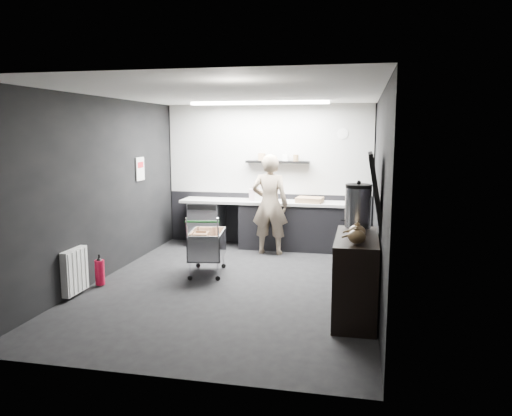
# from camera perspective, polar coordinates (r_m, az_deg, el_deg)

# --- Properties ---
(floor) EXTENTS (5.50, 5.50, 0.00)m
(floor) POSITION_cam_1_polar(r_m,az_deg,el_deg) (7.26, -2.68, -8.83)
(floor) COLOR black
(floor) RESTS_ON ground
(ceiling) EXTENTS (5.50, 5.50, 0.00)m
(ceiling) POSITION_cam_1_polar(r_m,az_deg,el_deg) (6.94, -2.84, 12.93)
(ceiling) COLOR white
(ceiling) RESTS_ON wall_back
(wall_back) EXTENTS (5.50, 0.00, 5.50)m
(wall_back) POSITION_cam_1_polar(r_m,az_deg,el_deg) (9.65, 1.41, 3.75)
(wall_back) COLOR black
(wall_back) RESTS_ON floor
(wall_front) EXTENTS (5.50, 0.00, 5.50)m
(wall_front) POSITION_cam_1_polar(r_m,az_deg,el_deg) (4.40, -11.90, -2.51)
(wall_front) COLOR black
(wall_front) RESTS_ON floor
(wall_left) EXTENTS (0.00, 5.50, 5.50)m
(wall_left) POSITION_cam_1_polar(r_m,az_deg,el_deg) (7.73, -17.26, 2.10)
(wall_left) COLOR black
(wall_left) RESTS_ON floor
(wall_right) EXTENTS (0.00, 5.50, 5.50)m
(wall_right) POSITION_cam_1_polar(r_m,az_deg,el_deg) (6.75, 13.89, 1.32)
(wall_right) COLOR black
(wall_right) RESTS_ON floor
(kitchen_wall_panel) EXTENTS (3.95, 0.02, 1.70)m
(kitchen_wall_panel) POSITION_cam_1_polar(r_m,az_deg,el_deg) (9.59, 1.39, 6.72)
(kitchen_wall_panel) COLOR #B3B3AE
(kitchen_wall_panel) RESTS_ON wall_back
(dado_panel) EXTENTS (3.95, 0.02, 1.00)m
(dado_panel) POSITION_cam_1_polar(r_m,az_deg,el_deg) (9.74, 1.37, -1.24)
(dado_panel) COLOR black
(dado_panel) RESTS_ON wall_back
(floating_shelf) EXTENTS (1.20, 0.22, 0.04)m
(floating_shelf) POSITION_cam_1_polar(r_m,az_deg,el_deg) (9.46, 2.46, 5.29)
(floating_shelf) COLOR black
(floating_shelf) RESTS_ON wall_back
(wall_clock) EXTENTS (0.20, 0.03, 0.20)m
(wall_clock) POSITION_cam_1_polar(r_m,az_deg,el_deg) (9.42, 9.88, 8.38)
(wall_clock) COLOR white
(wall_clock) RESTS_ON wall_back
(poster) EXTENTS (0.02, 0.30, 0.40)m
(poster) POSITION_cam_1_polar(r_m,az_deg,el_deg) (8.85, -13.11, 4.37)
(poster) COLOR white
(poster) RESTS_ON wall_left
(poster_red_band) EXTENTS (0.02, 0.22, 0.10)m
(poster_red_band) POSITION_cam_1_polar(r_m,az_deg,el_deg) (8.84, -13.10, 4.82)
(poster_red_band) COLOR red
(poster_red_band) RESTS_ON poster
(radiator) EXTENTS (0.10, 0.50, 0.60)m
(radiator) POSITION_cam_1_polar(r_m,az_deg,el_deg) (7.12, -20.01, -6.79)
(radiator) COLOR white
(radiator) RESTS_ON wall_left
(ceiling_strip) EXTENTS (2.40, 0.20, 0.04)m
(ceiling_strip) POSITION_cam_1_polar(r_m,az_deg,el_deg) (8.74, 0.33, 11.90)
(ceiling_strip) COLOR white
(ceiling_strip) RESTS_ON ceiling
(prep_counter) EXTENTS (3.20, 0.61, 0.90)m
(prep_counter) POSITION_cam_1_polar(r_m,az_deg,el_deg) (9.42, 1.83, -1.85)
(prep_counter) COLOR black
(prep_counter) RESTS_ON floor
(person) EXTENTS (0.66, 0.44, 1.80)m
(person) POSITION_cam_1_polar(r_m,az_deg,el_deg) (8.90, 1.59, 0.40)
(person) COLOR beige
(person) RESTS_ON floor
(shopping_cart) EXTENTS (0.61, 0.91, 0.92)m
(shopping_cart) POSITION_cam_1_polar(r_m,az_deg,el_deg) (7.75, -5.63, -4.40)
(shopping_cart) COLOR silver
(shopping_cart) RESTS_ON floor
(sideboard) EXTENTS (0.56, 1.31, 1.96)m
(sideboard) POSITION_cam_1_polar(r_m,az_deg,el_deg) (6.08, 11.48, -6.46)
(sideboard) COLOR black
(sideboard) RESTS_ON floor
(fire_extinguisher) EXTENTS (0.13, 0.13, 0.44)m
(fire_extinguisher) POSITION_cam_1_polar(r_m,az_deg,el_deg) (7.51, -17.43, -6.94)
(fire_extinguisher) COLOR #AD0B28
(fire_extinguisher) RESTS_ON floor
(cardboard_box) EXTENTS (0.51, 0.41, 0.09)m
(cardboard_box) POSITION_cam_1_polar(r_m,az_deg,el_deg) (9.20, 6.15, 0.93)
(cardboard_box) COLOR #9E7954
(cardboard_box) RESTS_ON prep_counter
(pink_tub) EXTENTS (0.22, 0.22, 0.22)m
(pink_tub) POSITION_cam_1_polar(r_m,az_deg,el_deg) (9.40, -0.14, 1.53)
(pink_tub) COLOR beige
(pink_tub) RESTS_ON prep_counter
(white_container) EXTENTS (0.19, 0.16, 0.16)m
(white_container) POSITION_cam_1_polar(r_m,az_deg,el_deg) (9.33, 0.39, 1.29)
(white_container) COLOR white
(white_container) RESTS_ON prep_counter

